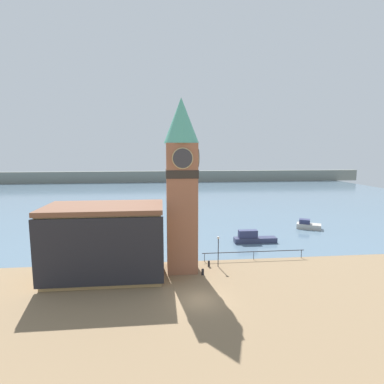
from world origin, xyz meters
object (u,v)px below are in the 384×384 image
at_px(boat_near, 253,238).
at_px(pier_building, 105,241).
at_px(boat_far, 308,225).
at_px(lamp_post, 218,245).
at_px(mooring_bollard_near, 203,271).
at_px(mooring_bollard_far, 209,263).
at_px(clock_tower, 182,181).

bearing_deg(boat_near, pier_building, -151.19).
height_order(boat_far, lamp_post, lamp_post).
bearing_deg(mooring_bollard_near, lamp_post, 46.22).
distance_m(mooring_bollard_near, lamp_post, 3.88).
height_order(mooring_bollard_far, lamp_post, lamp_post).
xyz_separation_m(pier_building, lamp_post, (12.91, 1.63, -1.39)).
xyz_separation_m(boat_far, mooring_bollard_near, (-21.69, -18.36, -0.22)).
bearing_deg(pier_building, boat_far, 28.65).
relative_size(pier_building, mooring_bollard_near, 17.32).
distance_m(clock_tower, boat_far, 30.64).
relative_size(clock_tower, mooring_bollard_far, 26.08).
distance_m(boat_far, mooring_bollard_far, 26.09).
xyz_separation_m(boat_far, lamp_post, (-19.50, -16.07, 2.02)).
height_order(pier_building, boat_far, pier_building).
relative_size(boat_far, mooring_bollard_near, 6.28).
xyz_separation_m(boat_far, mooring_bollard_far, (-20.61, -15.99, -0.21)).
bearing_deg(lamp_post, clock_tower, -174.95).
distance_m(pier_building, boat_near, 22.88).
bearing_deg(boat_far, clock_tower, -117.20).
distance_m(boat_near, lamp_post, 11.60).
bearing_deg(mooring_bollard_near, pier_building, 176.51).
relative_size(boat_far, mooring_bollard_far, 6.10).
xyz_separation_m(mooring_bollard_near, lamp_post, (2.19, 2.28, 2.24)).
bearing_deg(clock_tower, mooring_bollard_far, 8.22).
xyz_separation_m(boat_near, lamp_post, (-7.09, -8.97, 1.95)).
bearing_deg(mooring_bollard_near, clock_tower, 139.36).
bearing_deg(clock_tower, pier_building, -171.70).
height_order(boat_near, mooring_bollard_near, boat_near).
height_order(clock_tower, mooring_bollard_near, clock_tower).
bearing_deg(mooring_bollard_far, lamp_post, -4.37).
distance_m(boat_near, mooring_bollard_far, 12.10).
relative_size(clock_tower, mooring_bollard_near, 26.85).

